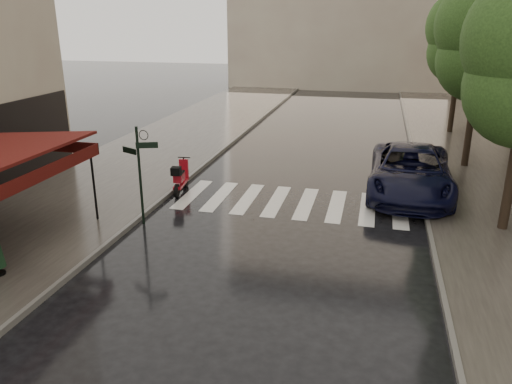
% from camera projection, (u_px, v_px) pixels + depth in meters
% --- Properties ---
extents(ground, '(120.00, 120.00, 0.00)m').
position_uv_depth(ground, '(135.00, 273.00, 12.64)').
color(ground, black).
rests_on(ground, ground).
extents(sidewalk_near, '(6.00, 60.00, 0.12)m').
position_uv_depth(sidewalk_near, '(163.00, 148.00, 24.63)').
color(sidewalk_near, '#38332D').
rests_on(sidewalk_near, ground).
extents(sidewalk_far, '(5.50, 60.00, 0.12)m').
position_uv_depth(sidewalk_far, '(483.00, 168.00, 21.35)').
color(sidewalk_far, '#38332D').
rests_on(sidewalk_far, ground).
extents(curb_near, '(0.12, 60.00, 0.16)m').
position_uv_depth(curb_near, '(222.00, 151.00, 23.95)').
color(curb_near, '#595651').
rests_on(curb_near, ground).
extents(curb_far, '(0.12, 60.00, 0.16)m').
position_uv_depth(curb_far, '(415.00, 163.00, 21.97)').
color(curb_far, '#595651').
rests_on(curb_far, ground).
extents(crosswalk, '(7.85, 3.20, 0.01)m').
position_uv_depth(crosswalk, '(291.00, 202.00, 17.48)').
color(crosswalk, silver).
rests_on(crosswalk, ground).
extents(signpost, '(1.17, 0.29, 3.10)m').
position_uv_depth(signpost, '(140.00, 168.00, 15.05)').
color(signpost, black).
rests_on(signpost, ground).
extents(tree_mid, '(3.80, 3.80, 8.34)m').
position_uv_depth(tree_mid, '(483.00, 32.00, 19.70)').
color(tree_mid, black).
rests_on(tree_mid, sidewalk_far).
extents(tree_far, '(3.80, 3.80, 8.16)m').
position_uv_depth(tree_far, '(463.00, 31.00, 26.12)').
color(tree_far, black).
rests_on(tree_far, sidewalk_far).
extents(scooter, '(0.58, 1.78, 1.17)m').
position_uv_depth(scooter, '(180.00, 178.00, 18.33)').
color(scooter, black).
rests_on(scooter, ground).
extents(parked_car, '(3.04, 6.28, 1.72)m').
position_uv_depth(parked_car, '(410.00, 171.00, 18.06)').
color(parked_car, black).
rests_on(parked_car, ground).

